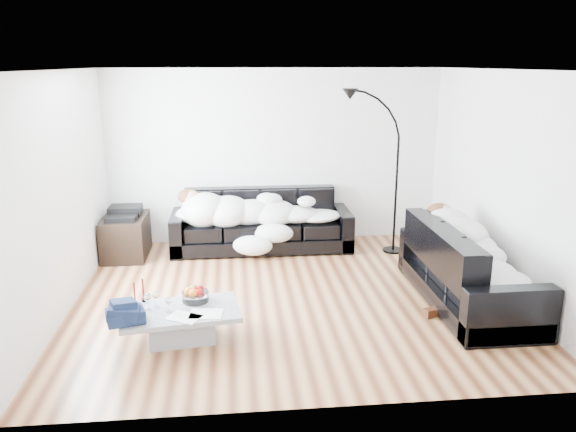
{
  "coord_description": "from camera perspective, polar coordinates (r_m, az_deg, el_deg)",
  "views": [
    {
      "loc": [
        -0.66,
        -6.13,
        2.67
      ],
      "look_at": [
        0.0,
        0.3,
        0.9
      ],
      "focal_mm": 35.0,
      "sensor_mm": 36.0,
      "label": 1
    }
  ],
  "objects": [
    {
      "name": "coffee_table",
      "position": [
        5.74,
        -10.8,
        -10.83
      ],
      "size": [
        1.22,
        0.82,
        0.33
      ],
      "primitive_type": "cube",
      "rotation": [
        0.0,
        0.0,
        0.14
      ],
      "color": "#939699",
      "rests_on": "ground"
    },
    {
      "name": "navy_jacket",
      "position": [
        5.45,
        -15.99,
        -8.78
      ],
      "size": [
        0.43,
        0.39,
        0.18
      ],
      "primitive_type": null,
      "rotation": [
        0.0,
        0.0,
        0.3
      ],
      "color": "black",
      "rests_on": "coffee_table"
    },
    {
      "name": "sofa_right",
      "position": [
        6.72,
        17.86,
        -4.79
      ],
      "size": [
        0.95,
        2.21,
        0.89
      ],
      "primitive_type": "cube",
      "rotation": [
        0.0,
        0.0,
        1.57
      ],
      "color": "black",
      "rests_on": "ground"
    },
    {
      "name": "wall_left",
      "position": [
        6.55,
        -22.05,
        2.1
      ],
      "size": [
        0.02,
        4.5,
        2.6
      ],
      "primitive_type": "cube",
      "color": "silver",
      "rests_on": "ground"
    },
    {
      "name": "wine_glass_b",
      "position": [
        5.7,
        -14.05,
        -8.43
      ],
      "size": [
        0.09,
        0.09,
        0.18
      ],
      "primitive_type": "cylinder",
      "rotation": [
        0.0,
        0.0,
        0.31
      ],
      "color": "white",
      "rests_on": "coffee_table"
    },
    {
      "name": "wall_back",
      "position": [
        8.52,
        -1.34,
        6.06
      ],
      "size": [
        5.0,
        0.02,
        2.6
      ],
      "primitive_type": "cube",
      "color": "silver",
      "rests_on": "ground"
    },
    {
      "name": "wine_glass_c",
      "position": [
        5.61,
        -12.04,
        -8.8
      ],
      "size": [
        0.08,
        0.08,
        0.16
      ],
      "primitive_type": "cylinder",
      "rotation": [
        0.0,
        0.0,
        -0.3
      ],
      "color": "white",
      "rests_on": "coffee_table"
    },
    {
      "name": "floor_lamp",
      "position": [
        8.12,
        10.96,
        3.38
      ],
      "size": [
        0.8,
        0.48,
        2.06
      ],
      "primitive_type": null,
      "rotation": [
        0.0,
        0.0,
        -0.26
      ],
      "color": "black",
      "rests_on": "ground"
    },
    {
      "name": "candle_right",
      "position": [
        5.89,
        -14.5,
        -7.31
      ],
      "size": [
        0.05,
        0.05,
        0.25
      ],
      "primitive_type": "cylinder",
      "rotation": [
        0.0,
        0.0,
        0.11
      ],
      "color": "maroon",
      "rests_on": "coffee_table"
    },
    {
      "name": "ceiling",
      "position": [
        6.17,
        0.29,
        14.66
      ],
      "size": [
        5.0,
        5.0,
        0.0
      ],
      "primitive_type": "plane",
      "color": "white",
      "rests_on": "ground"
    },
    {
      "name": "shoes",
      "position": [
        6.5,
        15.19,
        -9.03
      ],
      "size": [
        0.49,
        0.39,
        0.1
      ],
      "primitive_type": null,
      "rotation": [
        0.0,
        0.0,
        0.12
      ],
      "color": "#472311",
      "rests_on": "ground"
    },
    {
      "name": "sleeper_right",
      "position": [
        6.65,
        18.01,
        -3.13
      ],
      "size": [
        0.8,
        1.89,
        0.46
      ],
      "primitive_type": null,
      "rotation": [
        0.0,
        0.0,
        1.57
      ],
      "color": "white",
      "rests_on": "sofa_right"
    },
    {
      "name": "fruit_bowl",
      "position": [
        5.8,
        -9.4,
        -7.77
      ],
      "size": [
        0.35,
        0.35,
        0.17
      ],
      "primitive_type": "cylinder",
      "rotation": [
        0.0,
        0.0,
        0.35
      ],
      "color": "white",
      "rests_on": "coffee_table"
    },
    {
      "name": "ground",
      "position": [
        6.72,
        0.26,
        -8.1
      ],
      "size": [
        5.0,
        5.0,
        0.0
      ],
      "primitive_type": "plane",
      "color": "brown",
      "rests_on": "ground"
    },
    {
      "name": "wall_right",
      "position": [
        7.03,
        21.01,
        3.05
      ],
      "size": [
        0.02,
        4.5,
        2.6
      ],
      "primitive_type": "cube",
      "color": "silver",
      "rests_on": "ground"
    },
    {
      "name": "stereo",
      "position": [
        8.18,
        -16.32,
        0.37
      ],
      "size": [
        0.45,
        0.35,
        0.13
      ],
      "primitive_type": "cube",
      "rotation": [
        0.0,
        0.0,
        -0.02
      ],
      "color": "black",
      "rests_on": "av_cabinet"
    },
    {
      "name": "wine_glass_a",
      "position": [
        5.74,
        -13.27,
        -8.26
      ],
      "size": [
        0.09,
        0.09,
        0.17
      ],
      "primitive_type": "cylinder",
      "rotation": [
        0.0,
        0.0,
        -0.26
      ],
      "color": "white",
      "rests_on": "coffee_table"
    },
    {
      "name": "candle_left",
      "position": [
        5.87,
        -15.32,
        -7.57
      ],
      "size": [
        0.04,
        0.04,
        0.22
      ],
      "primitive_type": "cylinder",
      "rotation": [
        0.0,
        0.0,
        0.08
      ],
      "color": "maroon",
      "rests_on": "coffee_table"
    },
    {
      "name": "newspaper_b",
      "position": [
        5.5,
        -10.5,
        -10.04
      ],
      "size": [
        0.37,
        0.34,
        0.01
      ],
      "primitive_type": "cube",
      "rotation": [
        0.0,
        0.0,
        -0.51
      ],
      "color": "silver",
      "rests_on": "coffee_table"
    },
    {
      "name": "newspaper_a",
      "position": [
        5.54,
        -8.33,
        -9.77
      ],
      "size": [
        0.34,
        0.27,
        0.01
      ],
      "primitive_type": "cube",
      "rotation": [
        0.0,
        0.0,
        -0.11
      ],
      "color": "silver",
      "rests_on": "coffee_table"
    },
    {
      "name": "av_cabinet",
      "position": [
        8.27,
        -16.13,
        -2.02
      ],
      "size": [
        0.59,
        0.85,
        0.58
      ],
      "primitive_type": "cube",
      "rotation": [
        0.0,
        0.0,
        -0.01
      ],
      "color": "black",
      "rests_on": "ground"
    },
    {
      "name": "sleeper_back",
      "position": [
        8.15,
        -2.72,
        0.88
      ],
      "size": [
        2.21,
        0.76,
        0.44
      ],
      "primitive_type": null,
      "color": "white",
      "rests_on": "sofa_back"
    },
    {
      "name": "sofa_back",
      "position": [
        8.25,
        -2.72,
        -0.47
      ],
      "size": [
        2.61,
        0.9,
        0.85
      ],
      "primitive_type": "cube",
      "color": "black",
      "rests_on": "ground"
    },
    {
      "name": "teal_cushion",
      "position": [
        7.21,
        15.48,
        -0.94
      ],
      "size": [
        0.42,
        0.38,
        0.2
      ],
      "primitive_type": "ellipsoid",
      "rotation": [
        0.0,
        0.0,
        0.24
      ],
      "color": "#0E5465",
      "rests_on": "sofa_right"
    }
  ]
}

